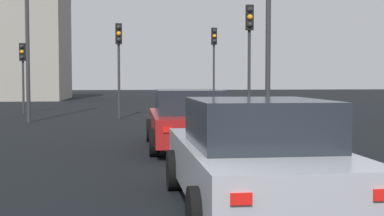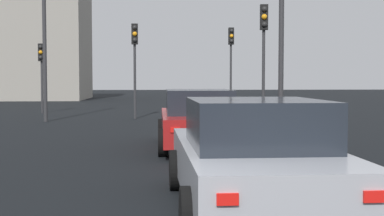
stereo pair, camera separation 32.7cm
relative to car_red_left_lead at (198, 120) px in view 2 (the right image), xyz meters
name	(u,v)px [view 2 (the right image)]	position (x,y,z in m)	size (l,w,h in m)	color
car_red_left_lead	(198,120)	(0.00, 0.00, 0.00)	(4.78, 2.07, 1.50)	maroon
car_silver_left_second	(253,157)	(-6.57, -0.19, 0.00)	(4.68, 2.13, 1.51)	#A8AAB2
traffic_light_near_left	(264,40)	(5.44, -2.81, 2.44)	(0.32, 0.30, 4.42)	#2D2D30
traffic_light_near_right	(135,51)	(10.04, 1.97, 2.27)	(0.32, 0.29, 4.18)	#2D2D30
traffic_light_far_left	(231,52)	(14.75, -2.97, 2.48)	(0.32, 0.29, 4.49)	#2D2D30
traffic_light_far_right	(41,63)	(14.34, 6.90, 1.85)	(0.32, 0.29, 3.57)	#2D2D30
street_lamp_far	(44,1)	(8.77, 5.60, 4.21)	(0.56, 0.36, 8.54)	#2D2D30
building_facade_left	(34,39)	(33.48, 11.47, 4.51)	(9.07, 8.88, 10.47)	gray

